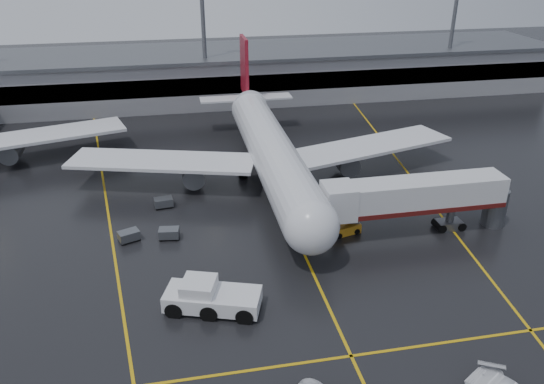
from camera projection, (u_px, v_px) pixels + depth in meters
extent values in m
plane|color=black|center=(286.00, 215.00, 58.73)|extent=(220.00, 220.00, 0.00)
cube|color=gold|center=(286.00, 215.00, 58.73)|extent=(0.25, 90.00, 0.02)
cube|color=gold|center=(351.00, 356.00, 39.31)|extent=(60.00, 0.25, 0.02)
cube|color=gold|center=(105.00, 192.00, 64.10)|extent=(9.99, 69.35, 0.02)
cube|color=gold|center=(404.00, 167.00, 70.65)|extent=(7.57, 69.64, 0.02)
cube|color=gray|center=(231.00, 75.00, 99.33)|extent=(120.00, 18.00, 8.00)
cube|color=black|center=(237.00, 84.00, 91.35)|extent=(120.00, 0.40, 3.00)
cube|color=#595B60|center=(230.00, 52.00, 97.45)|extent=(122.00, 19.00, 0.60)
cylinder|color=#595B60|center=(204.00, 34.00, 89.46)|extent=(0.70, 0.70, 25.00)
cylinder|color=#595B60|center=(453.00, 26.00, 97.22)|extent=(0.70, 0.70, 25.00)
cylinder|color=silver|center=(272.00, 153.00, 63.95)|extent=(5.20, 36.00, 5.20)
sphere|color=silver|center=(311.00, 226.00, 48.07)|extent=(5.20, 5.20, 5.20)
cone|color=silver|center=(246.00, 99.00, 82.22)|extent=(4.94, 8.00, 4.94)
cube|color=maroon|center=(244.00, 66.00, 80.96)|extent=(0.50, 5.50, 8.50)
cube|color=silver|center=(246.00, 98.00, 82.13)|extent=(14.00, 3.00, 0.25)
cube|color=silver|center=(162.00, 161.00, 63.82)|extent=(22.80, 11.83, 0.40)
cube|color=silver|center=(370.00, 146.00, 68.31)|extent=(22.80, 11.83, 0.40)
cylinder|color=#595B60|center=(193.00, 173.00, 64.16)|extent=(2.60, 4.50, 2.60)
cylinder|color=#595B60|center=(345.00, 161.00, 67.43)|extent=(2.60, 4.50, 2.60)
cylinder|color=#595B60|center=(302.00, 240.00, 52.12)|extent=(0.56, 0.56, 2.00)
cylinder|color=#595B60|center=(243.00, 170.00, 67.45)|extent=(0.56, 0.56, 2.00)
cylinder|color=#595B60|center=(292.00, 166.00, 68.55)|extent=(0.56, 0.56, 2.00)
cylinder|color=black|center=(302.00, 245.00, 52.36)|extent=(0.40, 1.10, 1.10)
cylinder|color=black|center=(243.00, 173.00, 67.64)|extent=(1.00, 1.40, 1.40)
cylinder|color=black|center=(292.00, 169.00, 68.75)|extent=(1.00, 1.40, 1.40)
cube|color=silver|center=(39.00, 136.00, 71.65)|extent=(22.80, 11.83, 0.40)
cylinder|color=#595B60|center=(12.00, 150.00, 70.78)|extent=(2.60, 4.50, 2.60)
cube|color=silver|center=(417.00, 194.00, 53.58)|extent=(18.00, 3.20, 3.00)
cube|color=#52110F|center=(416.00, 205.00, 54.15)|extent=(18.00, 3.30, 0.50)
cube|color=silver|center=(338.00, 201.00, 52.17)|extent=(3.00, 3.40, 3.30)
cylinder|color=#595B60|center=(450.00, 216.00, 55.54)|extent=(0.80, 0.80, 3.00)
cube|color=#595B60|center=(449.00, 225.00, 56.00)|extent=(2.60, 1.60, 0.90)
cylinder|color=#595B60|center=(495.00, 207.00, 56.18)|extent=(2.40, 2.40, 4.00)
cylinder|color=black|center=(439.00, 226.00, 55.81)|extent=(0.90, 1.80, 0.90)
cylinder|color=black|center=(458.00, 224.00, 56.19)|extent=(0.90, 1.80, 0.90)
cube|color=silver|center=(213.00, 299.00, 43.82)|extent=(8.34, 5.41, 1.33)
cube|color=silver|center=(199.00, 287.00, 43.46)|extent=(3.37, 3.37, 1.11)
cube|color=black|center=(199.00, 287.00, 43.46)|extent=(3.03, 3.03, 1.00)
cylinder|color=black|center=(179.00, 300.00, 44.33)|extent=(2.42, 3.61, 1.44)
cylinder|color=black|center=(213.00, 303.00, 43.99)|extent=(2.42, 3.61, 1.44)
cylinder|color=black|center=(248.00, 305.00, 43.65)|extent=(2.42, 3.61, 1.44)
cube|color=orange|center=(345.00, 229.00, 55.07)|extent=(3.41, 2.07, 0.97)
cube|color=#595B60|center=(345.00, 221.00, 54.66)|extent=(3.17, 1.53, 1.11)
cylinder|color=black|center=(336.00, 233.00, 54.76)|extent=(0.97, 1.61, 0.62)
cylinder|color=black|center=(354.00, 229.00, 55.57)|extent=(0.97, 1.61, 0.62)
cube|color=#595B60|center=(169.00, 233.00, 54.07)|extent=(2.15, 1.54, 0.90)
cylinder|color=black|center=(161.00, 240.00, 53.78)|extent=(0.40, 0.20, 0.40)
cylinder|color=black|center=(177.00, 239.00, 53.87)|extent=(0.40, 0.20, 0.40)
cylinder|color=black|center=(162.00, 235.00, 54.67)|extent=(0.40, 0.20, 0.40)
cylinder|color=black|center=(178.00, 234.00, 54.77)|extent=(0.40, 0.20, 0.40)
cube|color=#595B60|center=(129.00, 235.00, 53.64)|extent=(2.34, 1.95, 0.90)
cylinder|color=black|center=(123.00, 244.00, 53.07)|extent=(0.40, 0.20, 0.40)
cylinder|color=black|center=(139.00, 239.00, 53.86)|extent=(0.40, 0.20, 0.40)
cylinder|color=black|center=(120.00, 239.00, 53.83)|extent=(0.40, 0.20, 0.40)
cylinder|color=black|center=(135.00, 235.00, 54.61)|extent=(0.40, 0.20, 0.40)
cube|color=#595B60|center=(164.00, 202.00, 60.22)|extent=(2.15, 1.54, 0.90)
cylinder|color=black|center=(157.00, 209.00, 59.78)|extent=(0.40, 0.20, 0.40)
cylinder|color=black|center=(172.00, 207.00, 60.23)|extent=(0.40, 0.20, 0.40)
cylinder|color=black|center=(156.00, 205.00, 60.63)|extent=(0.40, 0.20, 0.40)
cylinder|color=black|center=(170.00, 203.00, 61.08)|extent=(0.40, 0.20, 0.40)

